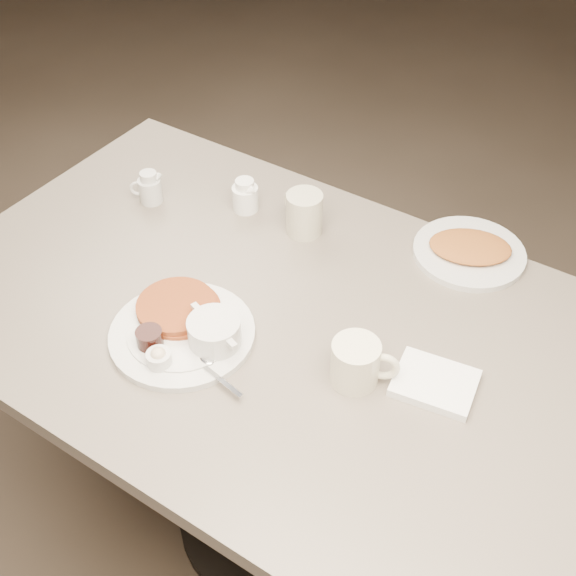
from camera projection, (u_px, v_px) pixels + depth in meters
The scene contains 8 objects.
diner_table at pixel (283, 374), 1.58m from camera, with size 1.50×0.90×0.75m.
main_plate at pixel (187, 328), 1.41m from camera, with size 0.37×0.36×0.07m.
coffee_mug_near at pixel (357, 362), 1.32m from camera, with size 0.14×0.12×0.09m.
napkin at pixel (435, 383), 1.33m from camera, with size 0.16×0.14×0.02m.
coffee_mug_far at pixel (303, 213), 1.64m from camera, with size 0.13×0.11×0.10m.
creamer_left at pixel (150, 188), 1.73m from camera, with size 0.08×0.07×0.08m.
creamer_right at pixel (245, 196), 1.71m from camera, with size 0.09×0.06×0.08m.
hash_plate at pixel (469, 251), 1.60m from camera, with size 0.33×0.33×0.04m.
Camera 1 is at (0.57, -0.85, 1.79)m, focal length 45.42 mm.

